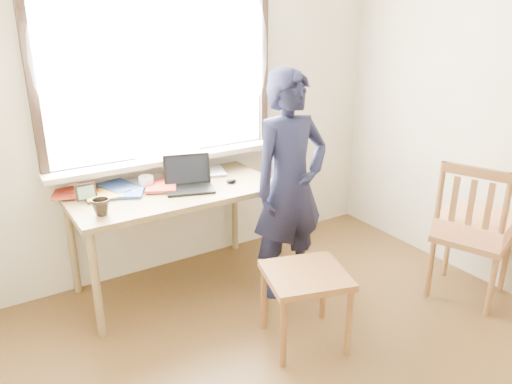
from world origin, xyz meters
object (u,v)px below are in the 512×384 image
desk (174,200)px  work_chair (306,283)px  laptop (189,181)px  mug_white (146,182)px  person (290,186)px  side_chair (474,228)px  mug_dark (101,207)px

desk → work_chair: size_ratio=2.47×
laptop → work_chair: laptop is taller
mug_white → work_chair: mug_white is taller
desk → work_chair: (0.40, -1.05, -0.29)m
work_chair → person: bearing=63.8°
laptop → work_chair: 1.14m
mug_white → person: 1.04m
person → work_chair: bearing=-116.2°
desk → person: (0.69, -0.47, 0.12)m
laptop → person: 0.73m
work_chair → side_chair: bearing=-8.6°
mug_dark → work_chair: size_ratio=0.19×
mug_dark → laptop: bearing=13.4°
laptop → mug_dark: size_ratio=3.54×
laptop → mug_dark: 0.69m
mug_white → mug_dark: size_ratio=0.96×
work_chair → mug_white: bearing=114.7°
mug_white → side_chair: side_chair is taller
desk → laptop: laptop is taller
desk → mug_dark: (-0.57, -0.19, 0.13)m
mug_dark → person: size_ratio=0.07×
mug_dark → work_chair: bearing=-41.4°
mug_dark → work_chair: mug_dark is taller
laptop → mug_white: 0.31m
side_chair → person: (-1.05, 0.78, 0.27)m
mug_white → person: bearing=-36.4°
side_chair → person: bearing=143.3°
mug_white → person: person is taller
laptop → work_chair: (0.29, -1.02, -0.42)m
mug_dark → work_chair: 1.36m
side_chair → person: person is taller
work_chair → side_chair: size_ratio=0.57×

